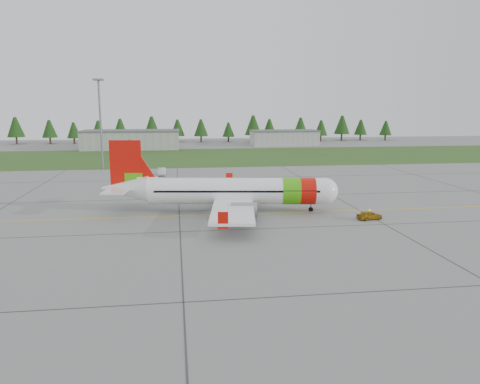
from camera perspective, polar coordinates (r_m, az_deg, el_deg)
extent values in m
plane|color=gray|center=(56.85, 8.02, -4.28)|extent=(320.00, 320.00, 0.00)
cylinder|color=white|center=(64.09, -0.37, 0.13)|extent=(24.38, 6.91, 3.62)
sphere|color=white|center=(65.13, 10.30, 0.13)|extent=(3.62, 3.62, 3.62)
cone|color=white|center=(65.93, -13.79, 0.40)|extent=(6.93, 4.48, 3.62)
cube|color=black|center=(65.13, 10.55, 0.41)|extent=(1.80, 2.59, 0.52)
cylinder|color=#46B50D|center=(64.47, 6.24, 0.13)|extent=(2.90, 3.99, 3.70)
cylinder|color=red|center=(64.75, 8.20, 0.13)|extent=(2.53, 3.94, 3.70)
cube|color=white|center=(64.28, -0.78, -0.77)|extent=(9.15, 30.09, 0.33)
cube|color=red|center=(78.73, -1.31, 1.68)|extent=(1.13, 0.32, 1.85)
cube|color=red|center=(49.80, -2.08, -3.48)|extent=(1.13, 0.32, 1.85)
cylinder|color=gray|center=(69.38, 0.42, -0.36)|extent=(3.58, 2.39, 1.95)
cylinder|color=gray|center=(59.39, 0.50, -2.20)|extent=(3.58, 2.39, 1.95)
cube|color=red|center=(65.44, -13.75, 3.08)|extent=(4.27, 0.92, 7.05)
cube|color=#46B50D|center=(65.48, -12.80, 1.32)|extent=(2.44, 0.72, 2.23)
cube|color=white|center=(66.00, -14.19, 0.60)|extent=(4.41, 10.97, 0.20)
cylinder|color=slate|center=(65.26, 8.63, -1.80)|extent=(0.17, 0.17, 1.30)
cylinder|color=black|center=(65.33, 8.62, -2.08)|extent=(0.66, 0.34, 0.63)
cylinder|color=slate|center=(67.04, -1.54, -1.15)|extent=(0.20, 0.20, 1.76)
cylinder|color=black|center=(67.13, -1.86, -1.49)|extent=(1.01, 0.55, 0.96)
cylinder|color=slate|center=(61.96, -1.67, -2.12)|extent=(0.20, 0.20, 1.76)
cylinder|color=black|center=(62.06, -2.01, -2.47)|extent=(1.01, 0.55, 0.96)
imported|color=#FEB50E|center=(61.97, 15.55, -1.76)|extent=(1.38, 1.54, 3.32)
imported|color=silver|center=(99.71, -9.55, 3.36)|extent=(1.64, 1.56, 4.66)
cube|color=#30561E|center=(136.46, -1.43, 4.39)|extent=(320.00, 50.00, 0.03)
cube|color=gold|center=(64.35, 6.08, -2.49)|extent=(120.00, 0.25, 0.02)
cube|color=#A8A8A3|center=(163.89, -13.11, 6.18)|extent=(32.00, 14.00, 6.00)
cube|color=#A8A8A3|center=(175.93, 5.39, 6.54)|extent=(24.00, 12.00, 5.20)
cylinder|color=slate|center=(112.17, -16.62, 7.77)|extent=(0.50, 0.50, 20.00)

